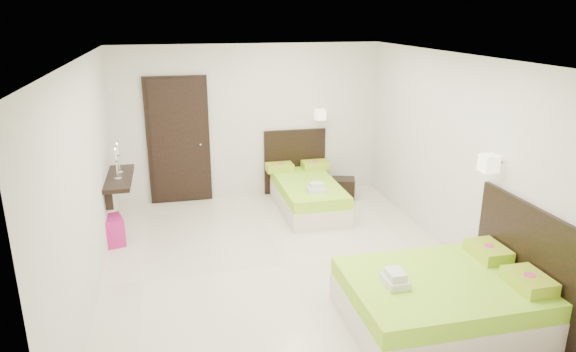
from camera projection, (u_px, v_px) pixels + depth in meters
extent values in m
plane|color=beige|center=(286.00, 266.00, 6.53)|extent=(5.50, 5.50, 0.00)
cube|color=beige|center=(308.00, 201.00, 8.36)|extent=(0.91, 1.82, 0.29)
cube|color=#8BD221|center=(308.00, 187.00, 8.29)|extent=(0.90, 1.81, 0.18)
cube|color=black|center=(295.00, 161.00, 9.05)|extent=(1.09, 0.05, 1.14)
cube|color=#A0BB22|center=(280.00, 167.00, 8.81)|extent=(0.46, 0.31, 0.13)
cylinder|color=#EC3777|center=(280.00, 164.00, 8.79)|extent=(0.11, 0.11, 0.00)
cube|color=#A0BB22|center=(315.00, 165.00, 8.95)|extent=(0.46, 0.31, 0.13)
cylinder|color=#EC3777|center=(315.00, 161.00, 8.93)|extent=(0.11, 0.11, 0.00)
cube|color=silver|center=(316.00, 190.00, 7.79)|extent=(0.27, 0.20, 0.07)
cube|color=silver|center=(317.00, 185.00, 7.77)|extent=(0.21, 0.15, 0.07)
cube|color=beige|center=(320.00, 115.00, 8.74)|extent=(0.16, 0.16, 0.18)
cylinder|color=#2D2116|center=(319.00, 114.00, 8.82)|extent=(0.03, 0.16, 0.03)
cube|color=beige|center=(440.00, 309.00, 5.30)|extent=(1.94, 1.45, 0.31)
cube|color=#8BD221|center=(443.00, 287.00, 5.22)|extent=(1.92, 1.44, 0.19)
cube|color=black|center=(526.00, 260.00, 5.37)|extent=(0.05, 1.65, 1.21)
cube|color=#A0BB22|center=(529.00, 281.00, 5.02)|extent=(0.33, 0.48, 0.14)
cylinder|color=#EC3777|center=(530.00, 275.00, 4.99)|extent=(0.12, 0.12, 0.00)
cube|color=#A0BB22|center=(488.00, 251.00, 5.64)|extent=(0.33, 0.48, 0.14)
cylinder|color=#EC3777|center=(489.00, 245.00, 5.62)|extent=(0.12, 0.12, 0.00)
cube|color=silver|center=(395.00, 281.00, 5.07)|extent=(0.21, 0.29, 0.08)
cube|color=silver|center=(395.00, 274.00, 5.04)|extent=(0.16, 0.22, 0.08)
cube|color=beige|center=(489.00, 163.00, 5.62)|extent=(0.17, 0.17, 0.19)
cylinder|color=#2D2116|center=(495.00, 163.00, 5.64)|extent=(0.16, 0.03, 0.03)
cube|color=black|center=(343.00, 188.00, 8.90)|extent=(0.47, 0.44, 0.34)
cube|color=#A81661|center=(108.00, 231.00, 7.08)|extent=(0.48, 0.48, 0.39)
cube|color=black|center=(179.00, 141.00, 8.47)|extent=(1.02, 0.06, 2.14)
cube|color=black|center=(179.00, 142.00, 8.44)|extent=(0.88, 0.04, 2.06)
cylinder|color=silver|center=(200.00, 144.00, 8.50)|extent=(0.03, 0.10, 0.03)
cube|color=black|center=(119.00, 178.00, 7.32)|extent=(0.35, 1.20, 0.06)
cube|color=black|center=(109.00, 199.00, 6.93)|extent=(0.10, 0.04, 0.30)
cube|color=black|center=(115.00, 179.00, 7.76)|extent=(0.10, 0.04, 0.30)
cylinder|color=silver|center=(118.00, 179.00, 7.17)|extent=(0.10, 0.10, 0.02)
cylinder|color=silver|center=(117.00, 170.00, 7.13)|extent=(0.02, 0.02, 0.22)
cone|color=silver|center=(116.00, 162.00, 7.09)|extent=(0.07, 0.07, 0.04)
cylinder|color=white|center=(116.00, 155.00, 7.07)|extent=(0.02, 0.02, 0.15)
sphere|color=#FFB23F|center=(115.00, 149.00, 7.04)|extent=(0.02, 0.02, 0.02)
cylinder|color=silver|center=(120.00, 172.00, 7.45)|extent=(0.10, 0.10, 0.02)
cylinder|color=silver|center=(119.00, 165.00, 7.41)|extent=(0.02, 0.02, 0.22)
cone|color=silver|center=(118.00, 156.00, 7.37)|extent=(0.07, 0.07, 0.04)
cylinder|color=white|center=(117.00, 149.00, 7.34)|extent=(0.02, 0.02, 0.15)
sphere|color=#FFB23F|center=(117.00, 144.00, 7.32)|extent=(0.02, 0.02, 0.02)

